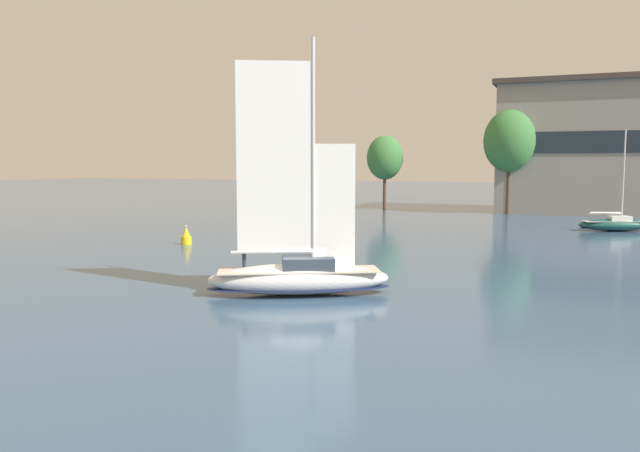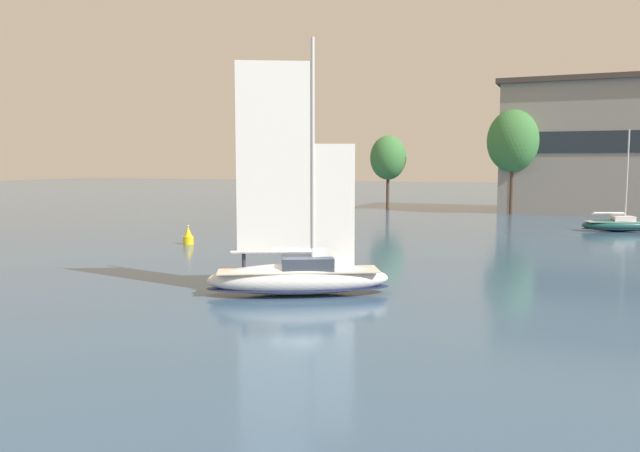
% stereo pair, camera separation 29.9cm
% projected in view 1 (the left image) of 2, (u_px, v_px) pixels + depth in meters
% --- Properties ---
extents(ground_plane, '(400.00, 400.00, 0.00)m').
position_uv_depth(ground_plane, '(299.00, 294.00, 33.63)').
color(ground_plane, '#385675').
extents(waterfront_building, '(36.73, 14.64, 18.48)m').
position_uv_depth(waterfront_building, '(635.00, 147.00, 85.31)').
color(waterfront_building, gray).
rests_on(waterfront_building, ground).
extents(tree_shore_center, '(5.42, 5.42, 11.16)m').
position_uv_depth(tree_shore_center, '(385.00, 158.00, 93.74)').
color(tree_shore_center, '#4C3828').
rests_on(tree_shore_center, ground).
extents(tree_shore_right, '(6.95, 6.95, 14.30)m').
position_uv_depth(tree_shore_right, '(509.00, 141.00, 85.25)').
color(tree_shore_right, '#4C3828').
rests_on(tree_shore_right, ground).
extents(sailboat_main, '(10.04, 7.00, 13.57)m').
position_uv_depth(sailboat_main, '(299.00, 275.00, 33.52)').
color(sailboat_main, silver).
rests_on(sailboat_main, ground).
extents(sailboat_moored_mid_channel, '(7.89, 4.63, 10.48)m').
position_uv_depth(sailboat_moored_mid_channel, '(616.00, 224.00, 64.66)').
color(sailboat_moored_mid_channel, '#194C47').
rests_on(sailboat_moored_mid_channel, ground).
extents(sailboat_moored_far_slip, '(5.77, 6.84, 9.70)m').
position_uv_depth(sailboat_moored_far_slip, '(303.00, 219.00, 71.28)').
color(sailboat_moored_far_slip, '#194C47').
rests_on(sailboat_moored_far_slip, ground).
extents(channel_buoy, '(0.92, 0.92, 1.69)m').
position_uv_depth(channel_buoy, '(186.00, 237.00, 54.17)').
color(channel_buoy, yellow).
rests_on(channel_buoy, ground).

